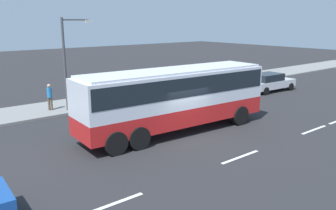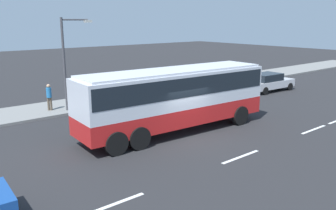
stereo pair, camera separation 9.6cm
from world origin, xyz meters
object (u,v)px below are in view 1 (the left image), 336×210
Objects in this scene: car_silver_hatch at (269,82)px; coach_bus at (175,94)px; pedestrian_at_crossing at (161,77)px; pedestrian_near_curb at (50,95)px; street_lamp at (68,56)px.

coach_bus is at bearing -162.34° from car_silver_hatch.
pedestrian_near_curb is at bearing 81.08° from pedestrian_at_crossing.
coach_bus is 8.11m from street_lamp.
pedestrian_at_crossing reaches higher than pedestrian_near_curb.
coach_bus is 6.33× the size of pedestrian_near_curb.
coach_bus is 2.33× the size of car_silver_hatch.
pedestrian_at_crossing is (10.04, 1.08, 0.00)m from pedestrian_near_curb.
street_lamp is (-8.89, -1.77, 2.49)m from pedestrian_at_crossing.
car_silver_hatch is 9.11m from pedestrian_at_crossing.
pedestrian_near_curb is 2.83m from street_lamp.
coach_bus reaches higher than car_silver_hatch.
street_lamp is at bearing 86.19° from pedestrian_at_crossing.
pedestrian_at_crossing is at bearing 143.01° from car_silver_hatch.
pedestrian_near_curb is 10.10m from pedestrian_at_crossing.
street_lamp is (-15.86, 4.10, 2.83)m from car_silver_hatch.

